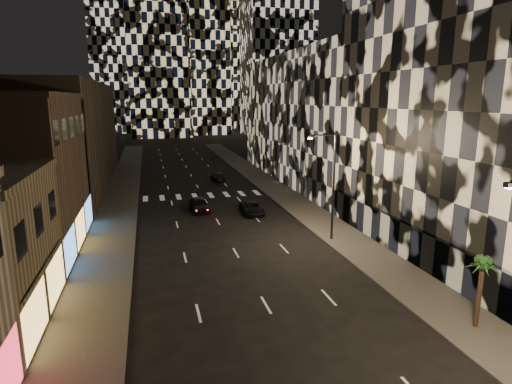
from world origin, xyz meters
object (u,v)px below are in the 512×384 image
car_dark_midlane (199,204)px  car_dark_rightlane (252,208)px  car_dark_oncoming (218,177)px  streetlight_far (331,179)px  palm_tree (482,269)px

car_dark_midlane → car_dark_rightlane: car_dark_midlane is taller
car_dark_midlane → car_dark_oncoming: car_dark_midlane is taller
car_dark_midlane → car_dark_oncoming: (4.79, 16.97, -0.15)m
car_dark_oncoming → car_dark_rightlane: (0.50, -19.38, -0.00)m
streetlight_far → palm_tree: bearing=-83.5°
streetlight_far → palm_tree: size_ratio=2.30×
car_dark_oncoming → car_dark_rightlane: size_ratio=0.96×
car_dark_midlane → car_dark_oncoming: bearing=69.3°
streetlight_far → car_dark_rightlane: bearing=113.5°
car_dark_midlane → palm_tree: bearing=-72.6°
palm_tree → car_dark_midlane: bearing=112.4°
car_dark_rightlane → palm_tree: 26.14m
car_dark_oncoming → car_dark_rightlane: 19.38m
car_dark_midlane → palm_tree: palm_tree is taller
streetlight_far → car_dark_midlane: streetlight_far is taller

